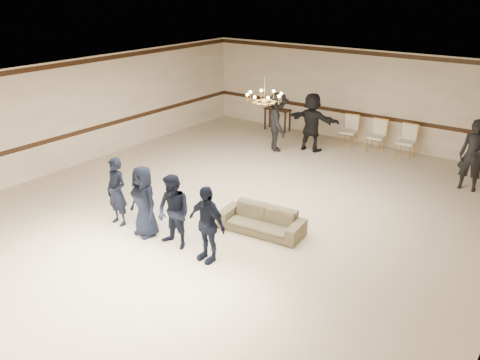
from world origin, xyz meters
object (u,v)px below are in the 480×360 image
object	(u,v)px
adult_mid	(312,122)
banquet_chair_left	(348,131)
console_table	(277,119)
boy_b	(144,201)
banquet_chair_mid	(376,136)
boy_d	(207,224)
boy_c	(174,212)
chandelier	(264,89)
settee	(262,220)
adult_right	(473,156)
adult_left	(277,122)
banquet_chair_right	(406,142)
boy_a	(117,192)

from	to	relation	value
adult_mid	banquet_chair_left	distance (m)	1.46
console_table	adult_mid	bearing A→B (deg)	-30.08
boy_b	banquet_chair_left	bearing A→B (deg)	92.68
banquet_chair_mid	console_table	xyz separation A→B (m)	(-4.00, 0.20, -0.11)
boy_d	boy_c	bearing A→B (deg)	-174.45
adult_mid	banquet_chair_left	world-z (taller)	adult_mid
banquet_chair_mid	chandelier	bearing A→B (deg)	-103.28
chandelier	console_table	size ratio (longest dim) A/B	0.93
boy_d	console_table	xyz separation A→B (m)	(-3.88, 8.76, -0.39)
banquet_chair_left	banquet_chair_mid	xyz separation A→B (m)	(1.00, 0.00, 0.00)
settee	adult_mid	distance (m)	6.14
adult_right	banquet_chair_left	xyz separation A→B (m)	(-4.27, 1.52, -0.44)
chandelier	boy_d	size ratio (longest dim) A/B	0.58
boy_b	adult_right	xyz separation A→B (m)	(5.19, 7.04, 0.16)
adult_left	banquet_chair_right	xyz separation A→B (m)	(3.73, 1.82, -0.44)
boy_c	settee	bearing A→B (deg)	58.52
adult_mid	adult_right	size ratio (longest dim) A/B	1.00
adult_mid	console_table	distance (m)	2.60
banquet_chair_right	banquet_chair_mid	bearing A→B (deg)	178.11
chandelier	banquet_chair_right	distance (m)	6.11
boy_d	settee	world-z (taller)	boy_d
banquet_chair_left	boy_d	bearing A→B (deg)	-90.08
boy_d	adult_mid	distance (m)	7.64
adult_mid	banquet_chair_right	xyz separation A→B (m)	(2.83, 1.12, -0.44)
adult_mid	console_table	xyz separation A→B (m)	(-2.17, 1.32, -0.55)
boy_a	adult_mid	bearing A→B (deg)	84.90
chandelier	banquet_chair_left	bearing A→B (deg)	90.32
boy_a	settee	world-z (taller)	boy_a
adult_right	console_table	distance (m)	7.49
adult_right	console_table	bearing A→B (deg)	163.71
banquet_chair_right	boy_a	bearing A→B (deg)	-115.94
boy_a	adult_left	distance (m)	6.75
adult_right	banquet_chair_left	distance (m)	4.55
banquet_chair_left	banquet_chair_mid	size ratio (longest dim) A/B	1.00
chandelier	boy_d	distance (m)	3.96
boy_b	banquet_chair_mid	distance (m)	8.78
boy_b	banquet_chair_right	bearing A→B (deg)	79.99
boy_a	settee	xyz separation A→B (m)	(2.92, 1.66, -0.53)
adult_left	adult_right	xyz separation A→B (m)	(6.00, 0.30, 0.00)
settee	adult_mid	bearing A→B (deg)	101.90
adult_left	adult_mid	size ratio (longest dim) A/B	1.00
banquet_chair_mid	banquet_chair_right	bearing A→B (deg)	-2.88
banquet_chair_right	settee	bearing A→B (deg)	-99.36
boy_c	banquet_chair_mid	size ratio (longest dim) A/B	1.53
adult_right	chandelier	bearing A→B (deg)	-141.37
chandelier	boy_a	xyz separation A→B (m)	(-1.85, -3.28, -2.06)
banquet_chair_right	adult_left	bearing A→B (deg)	-155.87
adult_right	adult_mid	bearing A→B (deg)	172.54
boy_b	console_table	xyz separation A→B (m)	(-2.08, 8.76, -0.39)
boy_c	adult_mid	bearing A→B (deg)	98.69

